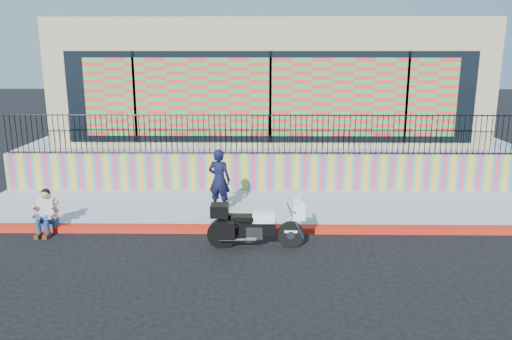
{
  "coord_description": "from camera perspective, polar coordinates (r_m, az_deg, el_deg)",
  "views": [
    {
      "loc": [
        -0.24,
        -11.35,
        4.29
      ],
      "look_at": [
        -0.4,
        1.2,
        1.25
      ],
      "focal_mm": 35.0,
      "sensor_mm": 36.0,
      "label": 1
    }
  ],
  "objects": [
    {
      "name": "police_officer",
      "position": [
        13.09,
        -4.22,
        -1.13
      ],
      "size": [
        0.68,
        0.54,
        1.64
      ],
      "primitive_type": "imported",
      "rotation": [
        0.0,
        0.0,
        2.86
      ],
      "color": "black",
      "rests_on": "sidewalk"
    },
    {
      "name": "metal_fence",
      "position": [
        14.8,
        1.67,
        4.12
      ],
      "size": [
        15.8,
        0.04,
        1.2
      ],
      "primitive_type": null,
      "color": "black",
      "rests_on": "mural_wall"
    },
    {
      "name": "sidewalk",
      "position": [
        13.67,
        1.73,
        -4.36
      ],
      "size": [
        16.0,
        3.0,
        0.15
      ],
      "primitive_type": "cube",
      "color": "#929BB0",
      "rests_on": "ground"
    },
    {
      "name": "ground",
      "position": [
        12.13,
        1.85,
        -7.1
      ],
      "size": [
        90.0,
        90.0,
        0.0
      ],
      "primitive_type": "plane",
      "color": "black",
      "rests_on": "ground"
    },
    {
      "name": "seated_man",
      "position": [
        12.86,
        -22.94,
        -4.88
      ],
      "size": [
        0.54,
        0.71,
        1.06
      ],
      "color": "navy",
      "rests_on": "ground"
    },
    {
      "name": "mural_wall",
      "position": [
        15.03,
        1.64,
        -0.21
      ],
      "size": [
        16.0,
        0.2,
        1.1
      ],
      "primitive_type": "cube",
      "color": "#D63864",
      "rests_on": "sidewalk"
    },
    {
      "name": "police_motorcycle",
      "position": [
        11.07,
        -0.16,
        -6.12
      ],
      "size": [
        2.12,
        0.7,
        1.32
      ],
      "color": "black",
      "rests_on": "ground"
    },
    {
      "name": "storefront_building",
      "position": [
        19.51,
        1.48,
        10.54
      ],
      "size": [
        14.0,
        8.06,
        4.0
      ],
      "color": "tan",
      "rests_on": "elevated_platform"
    },
    {
      "name": "elevated_platform",
      "position": [
        20.04,
        1.42,
        3.07
      ],
      "size": [
        16.0,
        10.0,
        1.25
      ],
      "primitive_type": "cube",
      "color": "#929BB0",
      "rests_on": "ground"
    },
    {
      "name": "red_curb",
      "position": [
        12.11,
        1.85,
        -6.77
      ],
      "size": [
        16.0,
        0.3,
        0.15
      ],
      "primitive_type": "cube",
      "color": "#B6110D",
      "rests_on": "ground"
    }
  ]
}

